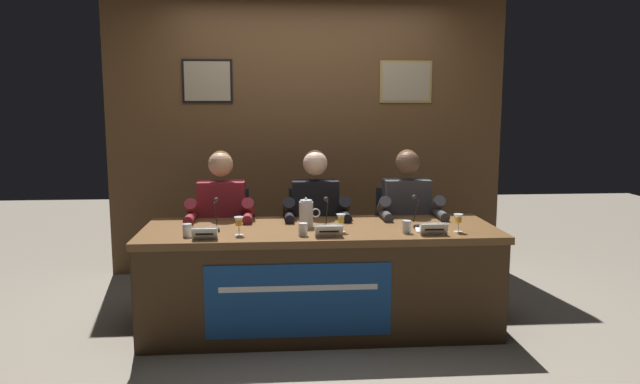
% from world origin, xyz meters
% --- Properties ---
extents(ground_plane, '(12.00, 12.00, 0.00)m').
position_xyz_m(ground_plane, '(0.00, 0.00, 0.00)').
color(ground_plane, gray).
extents(wall_back_panelled, '(3.68, 0.14, 2.60)m').
position_xyz_m(wall_back_panelled, '(0.00, 1.51, 1.30)').
color(wall_back_panelled, brown).
rests_on(wall_back_panelled, ground_plane).
extents(conference_table, '(2.48, 0.87, 0.73)m').
position_xyz_m(conference_table, '(-0.00, -0.10, 0.49)').
color(conference_table, brown).
rests_on(conference_table, ground_plane).
extents(chair_left, '(0.44, 0.44, 0.91)m').
position_xyz_m(chair_left, '(-0.73, 0.62, 0.44)').
color(chair_left, black).
rests_on(chair_left, ground_plane).
extents(panelist_left, '(0.51, 0.48, 1.23)m').
position_xyz_m(panelist_left, '(-0.73, 0.42, 0.72)').
color(panelist_left, black).
rests_on(panelist_left, ground_plane).
extents(nameplate_left, '(0.16, 0.06, 0.08)m').
position_xyz_m(nameplate_left, '(-0.76, -0.33, 0.77)').
color(nameplate_left, white).
rests_on(nameplate_left, conference_table).
extents(juice_glass_left, '(0.06, 0.06, 0.12)m').
position_xyz_m(juice_glass_left, '(-0.55, -0.22, 0.81)').
color(juice_glass_left, white).
rests_on(juice_glass_left, conference_table).
extents(water_cup_left, '(0.06, 0.06, 0.08)m').
position_xyz_m(water_cup_left, '(-0.89, -0.24, 0.77)').
color(water_cup_left, silver).
rests_on(water_cup_left, conference_table).
extents(microphone_left, '(0.06, 0.17, 0.22)m').
position_xyz_m(microphone_left, '(-0.72, -0.06, 0.80)').
color(microphone_left, black).
rests_on(microphone_left, conference_table).
extents(chair_center, '(0.44, 0.44, 0.91)m').
position_xyz_m(chair_center, '(0.00, 0.62, 0.44)').
color(chair_center, black).
rests_on(chair_center, ground_plane).
extents(panelist_center, '(0.51, 0.48, 1.23)m').
position_xyz_m(panelist_center, '(0.00, 0.42, 0.72)').
color(panelist_center, black).
rests_on(panelist_center, ground_plane).
extents(nameplate_center, '(0.18, 0.06, 0.08)m').
position_xyz_m(nameplate_center, '(0.03, -0.32, 0.77)').
color(nameplate_center, white).
rests_on(nameplate_center, conference_table).
extents(juice_glass_center, '(0.06, 0.06, 0.12)m').
position_xyz_m(juice_glass_center, '(0.13, -0.17, 0.81)').
color(juice_glass_center, white).
rests_on(juice_glass_center, conference_table).
extents(water_cup_center, '(0.06, 0.06, 0.08)m').
position_xyz_m(water_cup_center, '(-0.13, -0.27, 0.77)').
color(water_cup_center, silver).
rests_on(water_cup_center, conference_table).
extents(microphone_center, '(0.06, 0.17, 0.22)m').
position_xyz_m(microphone_center, '(0.04, -0.08, 0.80)').
color(microphone_center, black).
rests_on(microphone_center, conference_table).
extents(chair_right, '(0.44, 0.44, 0.91)m').
position_xyz_m(chair_right, '(0.73, 0.62, 0.44)').
color(chair_right, black).
rests_on(chair_right, ground_plane).
extents(panelist_right, '(0.51, 0.48, 1.23)m').
position_xyz_m(panelist_right, '(0.73, 0.42, 0.72)').
color(panelist_right, black).
rests_on(panelist_right, ground_plane).
extents(nameplate_right, '(0.18, 0.06, 0.08)m').
position_xyz_m(nameplate_right, '(0.73, -0.31, 0.77)').
color(nameplate_right, white).
rests_on(nameplate_right, conference_table).
extents(juice_glass_right, '(0.06, 0.06, 0.12)m').
position_xyz_m(juice_glass_right, '(0.92, -0.23, 0.81)').
color(juice_glass_right, white).
rests_on(juice_glass_right, conference_table).
extents(water_cup_right, '(0.06, 0.06, 0.08)m').
position_xyz_m(water_cup_right, '(0.57, -0.24, 0.77)').
color(water_cup_right, silver).
rests_on(water_cup_right, conference_table).
extents(microphone_right, '(0.06, 0.17, 0.22)m').
position_xyz_m(microphone_right, '(0.68, -0.05, 0.80)').
color(microphone_right, black).
rests_on(microphone_right, conference_table).
extents(water_pitcher_central, '(0.15, 0.10, 0.21)m').
position_xyz_m(water_pitcher_central, '(-0.10, 0.02, 0.82)').
color(water_pitcher_central, silver).
rests_on(water_pitcher_central, conference_table).
extents(document_stack_right, '(0.23, 0.18, 0.01)m').
position_xyz_m(document_stack_right, '(0.75, -0.19, 0.73)').
color(document_stack_right, white).
rests_on(document_stack_right, conference_table).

